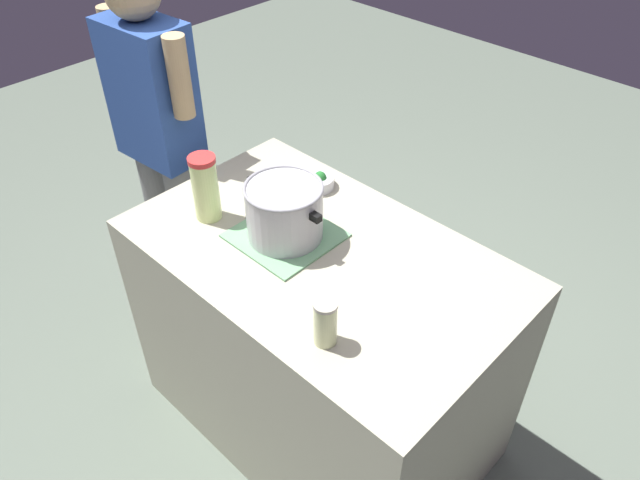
# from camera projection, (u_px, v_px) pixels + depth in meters

# --- Properties ---
(ground_plane) EXTENTS (8.00, 8.00, 0.00)m
(ground_plane) POSITION_uv_depth(u_px,v_px,m) (320.00, 417.00, 2.55)
(ground_plane) COLOR slate
(counter_slab) EXTENTS (1.29, 0.78, 0.91)m
(counter_slab) POSITION_uv_depth(u_px,v_px,m) (320.00, 345.00, 2.26)
(counter_slab) COLOR #ACA990
(counter_slab) RESTS_ON ground_plane
(dish_cloth) EXTENTS (0.32, 0.31, 0.01)m
(dish_cloth) POSITION_uv_depth(u_px,v_px,m) (285.00, 235.00, 2.03)
(dish_cloth) COLOR #76B17E
(dish_cloth) RESTS_ON counter_slab
(cooking_pot) EXTENTS (0.33, 0.26, 0.19)m
(cooking_pot) POSITION_uv_depth(u_px,v_px,m) (284.00, 210.00, 1.96)
(cooking_pot) COLOR #B7B7BC
(cooking_pot) RESTS_ON dish_cloth
(lemonade_pitcher) EXTENTS (0.09, 0.09, 0.24)m
(lemonade_pitcher) POSITION_uv_depth(u_px,v_px,m) (205.00, 188.00, 2.04)
(lemonade_pitcher) COLOR #DDEE93
(lemonade_pitcher) RESTS_ON counter_slab
(mason_jar) EXTENTS (0.07, 0.07, 0.15)m
(mason_jar) POSITION_uv_depth(u_px,v_px,m) (325.00, 322.00, 1.63)
(mason_jar) COLOR beige
(mason_jar) RESTS_ON counter_slab
(broccoli_bowl_front) EXTENTS (0.13, 0.13, 0.07)m
(broccoli_bowl_front) POSITION_uv_depth(u_px,v_px,m) (317.00, 181.00, 2.24)
(broccoli_bowl_front) COLOR silver
(broccoli_bowl_front) RESTS_ON counter_slab
(broccoli_bowl_center) EXTENTS (0.12, 0.12, 0.08)m
(broccoli_bowl_center) POSITION_uv_depth(u_px,v_px,m) (268.00, 188.00, 2.20)
(broccoli_bowl_center) COLOR silver
(broccoli_bowl_center) RESTS_ON counter_slab
(person_cook) EXTENTS (0.50, 0.23, 1.62)m
(person_cook) POSITION_uv_depth(u_px,v_px,m) (162.00, 147.00, 2.50)
(person_cook) COLOR gray
(person_cook) RESTS_ON ground_plane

